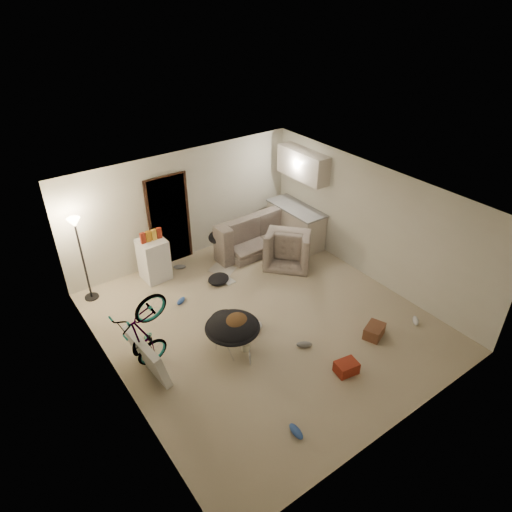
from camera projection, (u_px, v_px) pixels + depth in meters
floor at (264, 322)px, 8.65m from camera, size 5.50×6.00×0.02m
ceiling at (265, 201)px, 7.32m from camera, size 5.50×6.00×0.02m
wall_back at (183, 206)px, 10.06m from camera, size 5.50×0.02×2.50m
wall_front at (403, 370)px, 5.92m from camera, size 5.50×0.02×2.50m
wall_left at (112, 327)px, 6.62m from camera, size 0.02×6.00×2.50m
wall_right at (372, 223)px, 9.36m from camera, size 0.02×6.00×2.50m
doorway at (169, 220)px, 9.95m from camera, size 0.85×0.10×2.04m
door_trim at (169, 221)px, 9.93m from camera, size 0.97×0.04×2.10m
floor_lamp at (79, 242)px, 8.59m from camera, size 0.28×0.28×1.81m
kitchen_counter at (295, 225)px, 11.00m from camera, size 0.60×1.50×0.88m
counter_top at (296, 208)px, 10.75m from camera, size 0.64×1.54×0.04m
kitchen_uppers at (303, 164)px, 10.26m from camera, size 0.38×1.40×0.65m
sofa at (254, 232)px, 10.91m from camera, size 2.33×0.95×0.67m
armchair at (289, 248)px, 10.33m from camera, size 1.31×1.32×0.65m
bicycle at (146, 352)px, 7.36m from camera, size 1.65×0.85×0.92m
book_asset at (250, 365)px, 7.67m from camera, size 0.27×0.25×0.02m
mini_fridge at (154, 259)px, 9.65m from camera, size 0.56×0.56×0.92m
snack_box_0 at (143, 240)px, 9.28m from camera, size 0.10×0.08×0.30m
snack_box_1 at (149, 238)px, 9.34m from camera, size 0.11×0.08×0.30m
snack_box_2 at (154, 236)px, 9.40m from camera, size 0.10×0.08×0.30m
snack_box_3 at (159, 235)px, 9.46m from camera, size 0.11×0.08×0.30m
saucer_chair at (233, 331)px, 7.81m from camera, size 0.95×0.95×0.67m
hoodie at (236, 322)px, 7.71m from camera, size 0.61×0.58×0.22m
sofa_drape at (220, 236)px, 10.33m from camera, size 0.65×0.58×0.28m
tv_box at (147, 356)px, 7.38m from camera, size 0.35×1.07×0.71m
drink_case_a at (374, 331)px, 8.24m from camera, size 0.48×0.41×0.23m
drink_case_b at (346, 367)px, 7.50m from camera, size 0.40×0.32×0.21m
juicer at (246, 345)px, 7.96m from camera, size 0.15×0.15×0.22m
newspaper at (222, 269)px, 10.16m from camera, size 0.62×0.66×0.01m
book_blue at (245, 331)px, 8.40m from camera, size 0.35×0.40×0.03m
book_white at (228, 281)px, 9.76m from camera, size 0.24×0.30×0.03m
shoe_0 at (181, 301)px, 9.11m from camera, size 0.27×0.22×0.09m
shoe_1 at (180, 267)px, 10.15m from camera, size 0.29×0.23×0.10m
shoe_2 at (296, 431)px, 6.51m from camera, size 0.15×0.31×0.11m
shoe_3 at (304, 344)px, 8.04m from camera, size 0.30×0.25×0.10m
shoe_4 at (416, 321)px, 8.59m from camera, size 0.26×0.26×0.10m
clothes_lump_a at (223, 318)px, 8.61m from camera, size 0.54×0.46×0.17m
clothes_lump_b at (218, 279)px, 9.71m from camera, size 0.61×0.58×0.15m
clothes_lump_c at (250, 325)px, 8.45m from camera, size 0.58×0.58×0.14m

